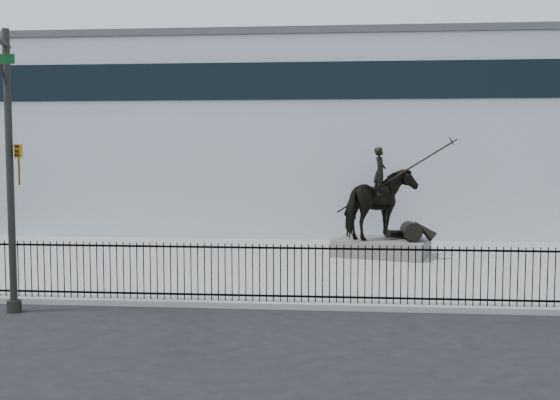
{
  "coord_description": "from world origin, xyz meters",
  "views": [
    {
      "loc": [
        1.06,
        -15.31,
        4.07
      ],
      "look_at": [
        -0.81,
        6.0,
        2.42
      ],
      "focal_mm": 42.0,
      "sensor_mm": 36.0,
      "label": 1
    }
  ],
  "objects": [
    {
      "name": "ground",
      "position": [
        0.0,
        0.0,
        0.0
      ],
      "size": [
        120.0,
        120.0,
        0.0
      ],
      "primitive_type": "plane",
      "color": "black",
      "rests_on": "ground"
    },
    {
      "name": "building",
      "position": [
        0.0,
        20.0,
        4.5
      ],
      "size": [
        44.0,
        14.0,
        9.0
      ],
      "primitive_type": "cube",
      "color": "white",
      "rests_on": "ground"
    },
    {
      "name": "picket_fence",
      "position": [
        0.0,
        1.25,
        0.9
      ],
      "size": [
        22.1,
        0.1,
        1.5
      ],
      "color": "black",
      "rests_on": "plaza"
    },
    {
      "name": "statue_plinth",
      "position": [
        2.72,
        8.94,
        0.46
      ],
      "size": [
        3.8,
        3.11,
        0.62
      ],
      "primitive_type": "cube",
      "rotation": [
        0.0,
        0.0,
        -0.29
      ],
      "color": "#635F5A",
      "rests_on": "plaza"
    },
    {
      "name": "plaza",
      "position": [
        0.0,
        7.0,
        0.07
      ],
      "size": [
        30.0,
        12.0,
        0.15
      ],
      "primitive_type": "cube",
      "color": "gray",
      "rests_on": "ground"
    },
    {
      "name": "equestrian_statue",
      "position": [
        2.78,
        8.92,
        2.06
      ],
      "size": [
        4.05,
        3.13,
        3.57
      ],
      "rotation": [
        0.0,
        0.0,
        -0.29
      ],
      "color": "black",
      "rests_on": "statue_plinth"
    },
    {
      "name": "traffic_signal_left",
      "position": [
        -6.75,
        -0.62,
        4.03
      ],
      "size": [
        1.52,
        4.84,
        7.0
      ],
      "color": "#252823",
      "rests_on": "ground"
    }
  ]
}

